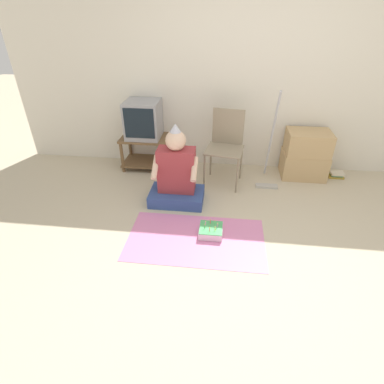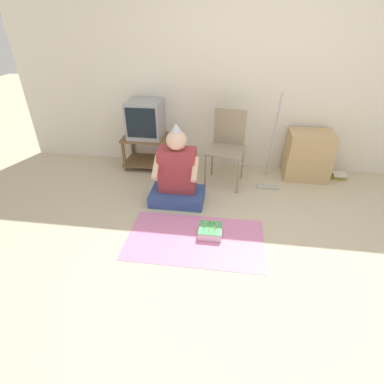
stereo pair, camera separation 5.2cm
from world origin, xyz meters
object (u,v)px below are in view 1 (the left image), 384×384
dust_mop (269,159)px  folding_chair (226,142)px  person_seated (177,176)px  tv (143,119)px  book_pile (336,175)px  cardboard_box_stack (305,155)px  birthday_cake (211,231)px

dust_mop → folding_chair: bearing=176.6°
person_seated → dust_mop: bearing=25.8°
tv → book_pile: tv is taller
cardboard_box_stack → book_pile: 0.54m
folding_chair → tv: bearing=166.4°
cardboard_box_stack → person_seated: (-1.60, -0.82, 0.02)m
folding_chair → dust_mop: size_ratio=0.77×
folding_chair → book_pile: 1.63m
tv → birthday_cake: bearing=-54.5°
person_seated → cardboard_box_stack: bearing=27.0°
folding_chair → birthday_cake: folding_chair is taller
tv → folding_chair: size_ratio=0.52×
tv → birthday_cake: 1.86m
tv → dust_mop: size_ratio=0.40×
tv → book_pile: bearing=-0.2°
book_pile → person_seated: bearing=-158.2°
folding_chair → dust_mop: (0.56, -0.03, -0.19)m
dust_mop → tv: bearing=169.7°
folding_chair → birthday_cake: bearing=-95.0°
tv → birthday_cake: size_ratio=2.08×
book_pile → birthday_cake: size_ratio=0.85×
cardboard_box_stack → dust_mop: 0.58m
birthday_cake → book_pile: bearing=41.0°
cardboard_box_stack → dust_mop: dust_mop is taller
folding_chair → book_pile: (1.53, 0.26, -0.51)m
person_seated → tv: bearing=124.5°
book_pile → birthday_cake: 2.15m
tv → dust_mop: (1.67, -0.30, -0.35)m
tv → folding_chair: 1.16m
dust_mop → person_seated: (-1.10, -0.53, -0.02)m
book_pile → birthday_cake: bearing=-139.0°
folding_chair → cardboard_box_stack: bearing=13.4°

